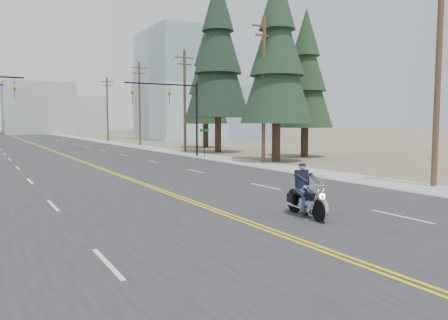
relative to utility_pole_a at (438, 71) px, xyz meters
The scene contains 19 objects.
ground_plane 15.91m from the utility_pole_a, 147.38° to the right, with size 400.00×400.00×0.00m, color #776D56.
road 63.51m from the utility_pole_a, 101.40° to the left, with size 20.00×200.00×0.01m, color #303033.
sidewalk_right 62.27m from the utility_pole_a, 90.92° to the left, with size 3.00×200.00×0.01m, color #A5A5A0.
traffic_mast_right 24.27m from the utility_pole_a, 98.35° to the left, with size 7.10×0.26×7.00m.
street_sign 22.41m from the utility_pole_a, 94.42° to the left, with size 0.90×0.06×2.62m.
utility_pole_a is the anchor object (origin of this frame).
utility_pole_b 15.00m from the utility_pole_a, 90.00° to the left, with size 2.20×0.30×11.50m.
utility_pole_c 30.00m from the utility_pole_a, 90.00° to the left, with size 2.20×0.30×11.00m.
utility_pole_d 45.00m from the utility_pole_a, 90.00° to the left, with size 2.20×0.30×11.50m.
utility_pole_e 62.00m from the utility_pole_a, 90.00° to the left, with size 2.20×0.30×11.00m.
glass_building 65.13m from the utility_pole_a, 72.54° to the left, with size 24.00×16.00×20.00m, color #9EB5CC.
haze_bldg_b 117.09m from the utility_pole_a, 92.20° to the left, with size 18.00×14.00×14.00m, color #ADB2B7.
haze_bldg_c 105.69m from the utility_pole_a, 74.91° to the left, with size 16.00×12.00×18.00m, color #B7BCC6.
haze_bldg_e 142.55m from the utility_pole_a, 84.97° to the left, with size 14.00×14.00×12.00m, color #B7BCC6.
motorcyclist 11.60m from the utility_pole_a, 167.03° to the right, with size 1.01×2.35×1.83m, color black, non-canonical shape.
conifer_near 15.94m from the utility_pole_a, 84.01° to the left, with size 5.94×5.94×15.74m.
conifer_mid 19.44m from the utility_pole_a, 69.29° to the left, with size 5.13×5.13×13.69m.
conifer_tall 28.14m from the utility_pole_a, 84.26° to the left, with size 6.79×6.79×18.87m.
conifer_far 36.78m from the utility_pole_a, 80.98° to the left, with size 5.70×5.70×15.28m.
Camera 1 is at (-7.48, -5.71, 3.22)m, focal length 35.00 mm.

